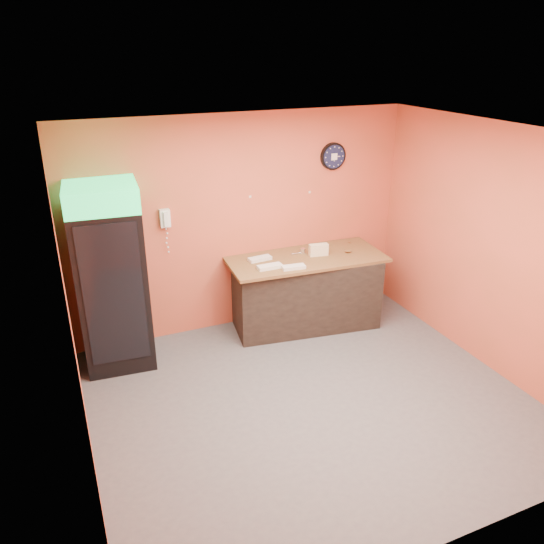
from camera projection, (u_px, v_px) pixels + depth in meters
floor at (311, 400)px, 5.72m from camera, size 4.50×4.50×0.00m
back_wall at (243, 224)px, 6.85m from camera, size 4.50×0.02×2.80m
left_wall at (71, 327)px, 4.35m from camera, size 0.02×4.00×2.80m
right_wall at (492, 250)px, 5.98m from camera, size 0.02×4.00×2.80m
ceiling at (320, 136)px, 4.61m from camera, size 4.50×4.00×0.02m
beverage_cooler at (113, 281)px, 6.01m from camera, size 0.82×0.83×2.18m
prep_counter at (305, 292)px, 7.12m from camera, size 1.99×1.10×0.94m
wall_clock at (333, 156)px, 6.98m from camera, size 0.36×0.06×0.36m
wall_phone at (165, 218)px, 6.35m from camera, size 0.12×0.10×0.22m
butcher_paper at (306, 258)px, 6.92m from camera, size 2.11×1.05×0.04m
sub_roll_stack at (319, 250)px, 6.92m from camera, size 0.26×0.12×0.16m
wrapped_sandwich_left at (270, 267)px, 6.55m from camera, size 0.31×0.12×0.04m
wrapped_sandwich_mid at (294, 267)px, 6.54m from camera, size 0.30×0.15×0.04m
wrapped_sandwich_right at (260, 259)px, 6.79m from camera, size 0.31×0.14×0.04m
kitchen_tool at (303, 251)px, 7.01m from camera, size 0.07×0.07×0.07m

